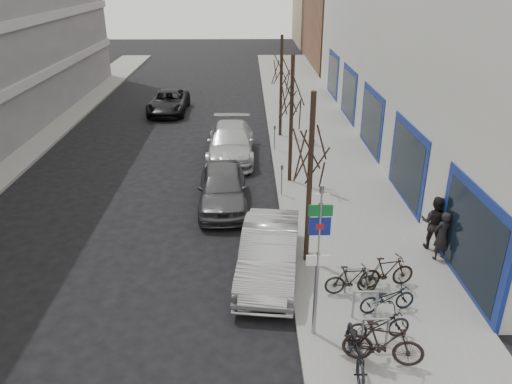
{
  "coord_description": "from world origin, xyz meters",
  "views": [
    {
      "loc": [
        0.76,
        -10.01,
        8.52
      ],
      "look_at": [
        1.04,
        4.6,
        2.0
      ],
      "focal_mm": 35.0,
      "sensor_mm": 36.0,
      "label": 1
    }
  ],
  "objects_px": {
    "bike_near_left": "(357,345)",
    "bike_mid_inner": "(351,279)",
    "tree_far": "(282,62)",
    "pedestrian_far": "(435,222)",
    "bike_far_inner": "(387,272)",
    "tree_near": "(312,140)",
    "tree_mid": "(292,90)",
    "bike_far_curb": "(378,322)",
    "bike_rack": "(365,301)",
    "parked_car_mid": "(223,188)",
    "meter_back": "(275,135)",
    "highway_sign_pole": "(318,254)",
    "bike_mid_curb": "(388,296)",
    "parked_car_back": "(231,142)",
    "lane_car": "(169,102)",
    "meter_front": "(294,246)",
    "bike_near_right": "(383,343)",
    "meter_mid": "(282,177)",
    "parked_car_front": "(269,253)",
    "pedestrian_near": "(442,236)"
  },
  "relations": [
    {
      "from": "parked_car_mid",
      "to": "bike_near_left",
      "type": "bearing_deg",
      "value": -71.6
    },
    {
      "from": "bike_rack",
      "to": "parked_car_mid",
      "type": "xyz_separation_m",
      "value": [
        -4.0,
        7.16,
        0.13
      ]
    },
    {
      "from": "meter_back",
      "to": "meter_front",
      "type": "bearing_deg",
      "value": -90.0
    },
    {
      "from": "meter_front",
      "to": "parked_car_back",
      "type": "relative_size",
      "value": 0.23
    },
    {
      "from": "tree_near",
      "to": "bike_mid_inner",
      "type": "xyz_separation_m",
      "value": [
        1.05,
        -1.84,
        -3.49
      ]
    },
    {
      "from": "meter_back",
      "to": "parked_car_front",
      "type": "distance_m",
      "value": 11.17
    },
    {
      "from": "bike_far_inner",
      "to": "parked_car_front",
      "type": "relative_size",
      "value": 0.35
    },
    {
      "from": "meter_front",
      "to": "bike_far_curb",
      "type": "relative_size",
      "value": 0.76
    },
    {
      "from": "meter_front",
      "to": "bike_mid_curb",
      "type": "distance_m",
      "value": 3.16
    },
    {
      "from": "meter_front",
      "to": "bike_near_right",
      "type": "xyz_separation_m",
      "value": [
        1.7,
        -4.07,
        -0.2
      ]
    },
    {
      "from": "meter_mid",
      "to": "parked_car_back",
      "type": "height_order",
      "value": "parked_car_back"
    },
    {
      "from": "tree_far",
      "to": "pedestrian_far",
      "type": "bearing_deg",
      "value": -71.18
    },
    {
      "from": "pedestrian_far",
      "to": "parked_car_front",
      "type": "bearing_deg",
      "value": 45.17
    },
    {
      "from": "parked_car_mid",
      "to": "parked_car_back",
      "type": "distance_m",
      "value": 5.55
    },
    {
      "from": "pedestrian_near",
      "to": "pedestrian_far",
      "type": "distance_m",
      "value": 0.72
    },
    {
      "from": "tree_near",
      "to": "tree_mid",
      "type": "height_order",
      "value": "same"
    },
    {
      "from": "tree_near",
      "to": "parked_car_back",
      "type": "xyz_separation_m",
      "value": [
        -2.64,
        9.81,
        -3.3
      ]
    },
    {
      "from": "meter_mid",
      "to": "meter_back",
      "type": "height_order",
      "value": "same"
    },
    {
      "from": "parked_car_mid",
      "to": "tree_near",
      "type": "bearing_deg",
      "value": -59.31
    },
    {
      "from": "meter_back",
      "to": "bike_near_right",
      "type": "xyz_separation_m",
      "value": [
        1.7,
        -15.07,
        -0.2
      ]
    },
    {
      "from": "bike_far_inner",
      "to": "meter_back",
      "type": "bearing_deg",
      "value": 0.99
    },
    {
      "from": "tree_mid",
      "to": "highway_sign_pole",
      "type": "bearing_deg",
      "value": -91.14
    },
    {
      "from": "tree_mid",
      "to": "parked_car_mid",
      "type": "distance_m",
      "value": 4.88
    },
    {
      "from": "highway_sign_pole",
      "to": "meter_mid",
      "type": "xyz_separation_m",
      "value": [
        -0.25,
        8.51,
        -1.54
      ]
    },
    {
      "from": "tree_far",
      "to": "bike_far_inner",
      "type": "height_order",
      "value": "tree_far"
    },
    {
      "from": "parked_car_front",
      "to": "parked_car_back",
      "type": "distance_m",
      "value": 10.55
    },
    {
      "from": "highway_sign_pole",
      "to": "bike_mid_inner",
      "type": "height_order",
      "value": "highway_sign_pole"
    },
    {
      "from": "bike_far_curb",
      "to": "bike_mid_inner",
      "type": "bearing_deg",
      "value": -1.53
    },
    {
      "from": "bike_rack",
      "to": "bike_far_inner",
      "type": "relative_size",
      "value": 1.35
    },
    {
      "from": "lane_car",
      "to": "bike_near_right",
      "type": "bearing_deg",
      "value": -69.99
    },
    {
      "from": "meter_front",
      "to": "parked_car_mid",
      "type": "relative_size",
      "value": 0.28
    },
    {
      "from": "bike_mid_inner",
      "to": "parked_car_front",
      "type": "xyz_separation_m",
      "value": [
        -2.25,
        1.2,
        0.17
      ]
    },
    {
      "from": "meter_mid",
      "to": "bike_far_curb",
      "type": "relative_size",
      "value": 0.76
    },
    {
      "from": "bike_far_curb",
      "to": "parked_car_mid",
      "type": "relative_size",
      "value": 0.36
    },
    {
      "from": "bike_rack",
      "to": "bike_mid_inner",
      "type": "height_order",
      "value": "bike_mid_inner"
    },
    {
      "from": "bike_far_curb",
      "to": "lane_car",
      "type": "xyz_separation_m",
      "value": [
        -8.24,
        22.23,
        0.04
      ]
    },
    {
      "from": "bike_near_left",
      "to": "meter_back",
      "type": "bearing_deg",
      "value": 94.73
    },
    {
      "from": "meter_mid",
      "to": "meter_back",
      "type": "xyz_separation_m",
      "value": [
        0.0,
        5.5,
        0.0
      ]
    },
    {
      "from": "bike_near_left",
      "to": "bike_far_inner",
      "type": "height_order",
      "value": "bike_near_left"
    },
    {
      "from": "highway_sign_pole",
      "to": "bike_mid_curb",
      "type": "height_order",
      "value": "highway_sign_pole"
    },
    {
      "from": "bike_near_right",
      "to": "bike_far_inner",
      "type": "xyz_separation_m",
      "value": [
        0.88,
        3.04,
        -0.06
      ]
    },
    {
      "from": "tree_near",
      "to": "meter_back",
      "type": "bearing_deg",
      "value": 92.45
    },
    {
      "from": "tree_mid",
      "to": "bike_mid_curb",
      "type": "distance_m",
      "value": 9.95
    },
    {
      "from": "tree_mid",
      "to": "parked_car_back",
      "type": "relative_size",
      "value": 1.0
    },
    {
      "from": "bike_far_inner",
      "to": "pedestrian_far",
      "type": "bearing_deg",
      "value": -54.34
    },
    {
      "from": "bike_near_right",
      "to": "bike_near_left",
      "type": "bearing_deg",
      "value": 109.57
    },
    {
      "from": "highway_sign_pole",
      "to": "bike_far_inner",
      "type": "distance_m",
      "value": 3.55
    },
    {
      "from": "tree_near",
      "to": "tree_mid",
      "type": "bearing_deg",
      "value": 90.0
    },
    {
      "from": "bike_near_right",
      "to": "highway_sign_pole",
      "type": "bearing_deg",
      "value": 66.48
    },
    {
      "from": "bike_near_left",
      "to": "bike_mid_inner",
      "type": "height_order",
      "value": "bike_near_left"
    }
  ]
}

